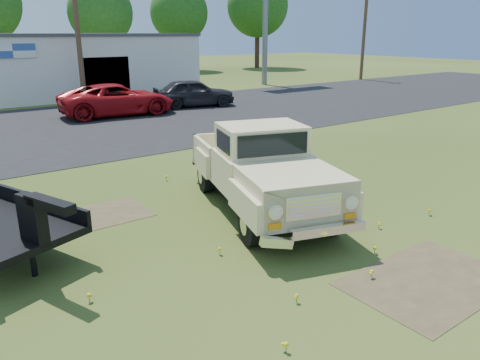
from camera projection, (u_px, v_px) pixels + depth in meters
The scene contains 13 objects.
ground at pixel (257, 244), 9.71m from camera, with size 140.00×140.00×0.00m, color #344817.
asphalt_lot at pixel (50, 130), 21.18m from camera, with size 90.00×14.00×0.02m, color black.
dirt_patch_a at pixel (429, 281), 8.27m from camera, with size 3.00×2.00×0.01m, color #463B25.
dirt_patch_b at pixel (102, 215), 11.25m from camera, with size 2.20×1.60×0.01m, color #463B25.
commercial_building at pixel (86, 63), 33.14m from camera, with size 14.20×8.20×4.15m.
utility_pole_mid at pixel (77, 25), 27.42m from camera, with size 1.60×0.30×9.00m.
utility_pole_east at pixel (364, 28), 42.24m from camera, with size 1.60×0.30×9.00m.
treeline_e at pixel (100, 13), 44.56m from camera, with size 6.08×6.08×9.04m.
treeline_f at pixel (179, 13), 52.08m from camera, with size 6.40×6.40×9.52m.
treeline_g at pixel (258, 6), 56.34m from camera, with size 7.36×7.36×10.95m.
vintage_pickup_truck at pixel (261, 168), 11.28m from camera, with size 2.30×5.92×2.15m, color #D0BC8B, non-canonical shape.
red_pickup at pixel (117, 100), 24.55m from camera, with size 2.73×5.92×1.64m, color maroon.
dark_sedan at pixel (194, 93), 27.47m from camera, with size 1.91×4.74×1.62m, color black.
Camera 1 is at (-5.58, -6.89, 4.20)m, focal length 35.00 mm.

